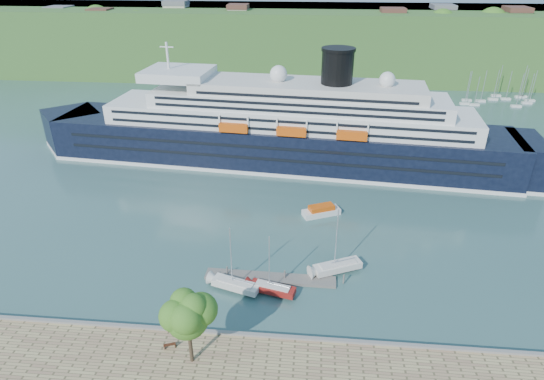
{
  "coord_description": "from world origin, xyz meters",
  "views": [
    {
      "loc": [
        8.54,
        -40.06,
        41.4
      ],
      "look_at": [
        2.08,
        30.0,
        5.07
      ],
      "focal_mm": 30.0,
      "sensor_mm": 36.0,
      "label": 1
    }
  ],
  "objects": [
    {
      "name": "sailboat_white_near",
      "position": [
        -1.02,
        8.96,
        4.81
      ],
      "size": [
        7.72,
        4.21,
        9.61
      ],
      "primitive_type": null,
      "rotation": [
        0.0,
        0.0,
        -0.31
      ],
      "color": "silver",
      "rests_on": "ground"
    },
    {
      "name": "ground",
      "position": [
        0.0,
        0.0,
        0.0
      ],
      "size": [
        400.0,
        400.0,
        0.0
      ],
      "primitive_type": "plane",
      "color": "#2E524E",
      "rests_on": "ground"
    },
    {
      "name": "far_hillside",
      "position": [
        0.0,
        145.0,
        12.0
      ],
      "size": [
        400.0,
        50.0,
        24.0
      ],
      "primitive_type": "cube",
      "color": "#396327",
      "rests_on": "ground"
    },
    {
      "name": "park_bench",
      "position": [
        -6.79,
        -2.9,
        1.46
      ],
      "size": [
        1.55,
        1.04,
        0.92
      ],
      "primitive_type": null,
      "rotation": [
        0.0,
        0.0,
        0.34
      ],
      "color": "#4A2515",
      "rests_on": "promenade"
    },
    {
      "name": "floating_pontoon",
      "position": [
        3.48,
        11.87,
        0.21
      ],
      "size": [
        18.83,
        2.67,
        0.42
      ],
      "primitive_type": null,
      "rotation": [
        0.0,
        0.0,
        -0.02
      ],
      "color": "gray",
      "rests_on": "ground"
    },
    {
      "name": "cruise_ship",
      "position": [
        1.24,
        53.76,
        12.75
      ],
      "size": [
        114.6,
        26.97,
        25.5
      ],
      "primitive_type": null,
      "rotation": [
        0.0,
        0.0,
        -0.09
      ],
      "color": "black",
      "rests_on": "ground"
    },
    {
      "name": "quay_coping",
      "position": [
        0.0,
        -0.2,
        1.15
      ],
      "size": [
        220.0,
        0.5,
        0.3
      ],
      "primitive_type": "cube",
      "color": "slate",
      "rests_on": "promenade"
    },
    {
      "name": "sailboat_red",
      "position": [
        4.14,
        8.7,
        4.45
      ],
      "size": [
        7.15,
        3.52,
        8.9
      ],
      "primitive_type": null,
      "rotation": [
        0.0,
        0.0,
        -0.24
      ],
      "color": "maroon",
      "rests_on": "ground"
    },
    {
      "name": "sailboat_white_far",
      "position": [
        13.15,
        14.37,
        5.1
      ],
      "size": [
        8.1,
        5.29,
        10.21
      ],
      "primitive_type": null,
      "rotation": [
        0.0,
        0.0,
        0.43
      ],
      "color": "silver",
      "rests_on": "ground"
    },
    {
      "name": "tender_launch",
      "position": [
        10.87,
        30.91,
        0.94
      ],
      "size": [
        7.18,
        4.93,
        1.88
      ],
      "primitive_type": null,
      "rotation": [
        0.0,
        0.0,
        0.42
      ],
      "color": "#D14C0C",
      "rests_on": "ground"
    },
    {
      "name": "promenade_tree",
      "position": [
        -3.75,
        -4.54,
        6.11
      ],
      "size": [
        6.17,
        6.17,
        10.22
      ],
      "primitive_type": null,
      "color": "#2B6A1C",
      "rests_on": "promenade"
    }
  ]
}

